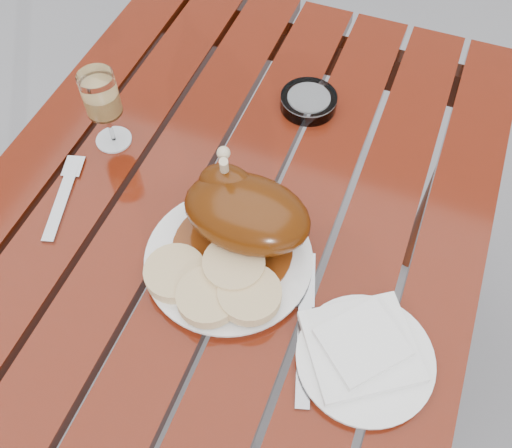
{
  "coord_description": "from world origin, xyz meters",
  "views": [
    {
      "loc": [
        0.23,
        -0.44,
        1.49
      ],
      "look_at": [
        0.06,
        0.01,
        0.78
      ],
      "focal_mm": 40.0,
      "sensor_mm": 36.0,
      "label": 1
    }
  ],
  "objects_px": {
    "table": "(227,327)",
    "dinner_plate": "(229,260)",
    "wine_glass": "(105,110)",
    "ashtray": "(309,101)",
    "side_plate": "(365,359)"
  },
  "relations": [
    {
      "from": "table",
      "to": "dinner_plate",
      "type": "distance_m",
      "value": 0.39
    },
    {
      "from": "wine_glass",
      "to": "side_plate",
      "type": "height_order",
      "value": "wine_glass"
    },
    {
      "from": "table",
      "to": "wine_glass",
      "type": "xyz_separation_m",
      "value": [
        -0.24,
        0.1,
        0.45
      ]
    },
    {
      "from": "table",
      "to": "wine_glass",
      "type": "distance_m",
      "value": 0.52
    },
    {
      "from": "side_plate",
      "to": "ashtray",
      "type": "distance_m",
      "value": 0.48
    },
    {
      "from": "table",
      "to": "dinner_plate",
      "type": "height_order",
      "value": "dinner_plate"
    },
    {
      "from": "dinner_plate",
      "to": "wine_glass",
      "type": "bearing_deg",
      "value": 151.25
    },
    {
      "from": "dinner_plate",
      "to": "table",
      "type": "bearing_deg",
      "value": 129.86
    },
    {
      "from": "dinner_plate",
      "to": "ashtray",
      "type": "distance_m",
      "value": 0.35
    },
    {
      "from": "wine_glass",
      "to": "ashtray",
      "type": "relative_size",
      "value": 1.42
    },
    {
      "from": "wine_glass",
      "to": "ashtray",
      "type": "height_order",
      "value": "wine_glass"
    },
    {
      "from": "wine_glass",
      "to": "ashtray",
      "type": "distance_m",
      "value": 0.35
    },
    {
      "from": "dinner_plate",
      "to": "side_plate",
      "type": "bearing_deg",
      "value": -18.5
    },
    {
      "from": "dinner_plate",
      "to": "side_plate",
      "type": "relative_size",
      "value": 1.35
    },
    {
      "from": "table",
      "to": "ashtray",
      "type": "bearing_deg",
      "value": 80.55
    }
  ]
}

